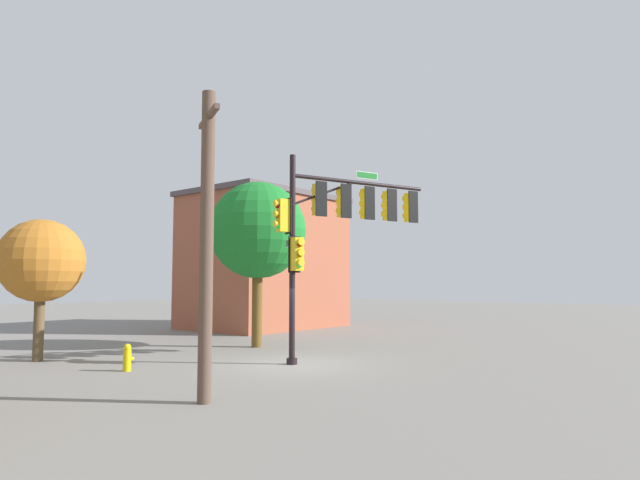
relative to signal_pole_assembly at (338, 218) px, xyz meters
name	(u,v)px	position (x,y,z in m)	size (l,w,h in m)	color
ground_plane	(292,364)	(-1.67, 0.67, -4.97)	(120.00, 120.00, 0.00)	slate
signal_pole_assembly	(338,218)	(0.00, 0.00, 0.00)	(5.93, 2.55, 7.05)	black
utility_pole	(207,240)	(-7.24, -1.69, -1.28)	(0.94, 1.65, 7.17)	brown
fire_hydrant	(127,358)	(-5.89, 3.66, -4.56)	(0.33, 0.24, 0.83)	#D9B90B
tree_near	(41,261)	(-6.68, 7.92, -1.53)	(2.89, 2.89, 4.91)	brown
tree_mid	(258,231)	(0.94, 5.00, -0.07)	(4.12, 4.12, 6.98)	brown
brick_building	(265,261)	(8.25, 11.81, -0.95)	(9.05, 6.74, 8.01)	#9A5139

